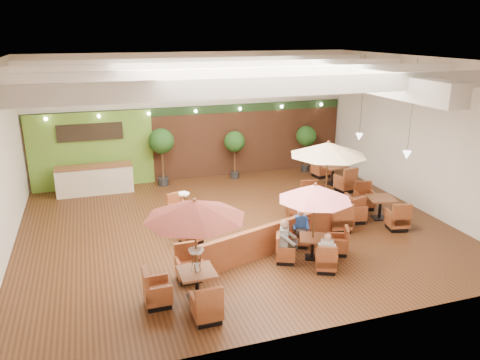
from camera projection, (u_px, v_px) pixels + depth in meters
name	position (u px, v px, depth m)	size (l,w,h in m)	color
room	(232.00, 114.00, 15.89)	(14.04, 14.00, 5.52)	#381E0F
service_counter	(95.00, 180.00, 18.96)	(3.00, 0.75, 1.18)	beige
booth_divider	(291.00, 232.00, 14.27)	(6.82, 0.18, 0.94)	brown
table_0	(193.00, 229.00, 11.03)	(2.53, 2.59, 2.67)	brown
table_1	(314.00, 207.00, 13.21)	(2.42, 2.42, 2.32)	brown
table_2	(325.00, 164.00, 15.83)	(2.76, 2.89, 2.85)	brown
table_3	(185.00, 217.00, 15.37)	(1.12, 2.73, 1.54)	brown
table_4	(373.00, 210.00, 16.37)	(1.92, 2.77, 1.00)	brown
table_5	(333.00, 175.00, 20.18)	(1.10, 2.92, 1.06)	brown
topiary_0	(161.00, 143.00, 19.58)	(1.06, 1.06, 2.47)	black
topiary_1	(235.00, 143.00, 20.61)	(0.92, 0.92, 2.15)	black
topiary_2	(306.00, 138.00, 21.63)	(0.93, 0.93, 2.16)	black
diner_0	(327.00, 247.00, 12.72)	(0.40, 0.39, 0.71)	silver
diner_1	(300.00, 224.00, 14.24)	(0.40, 0.36, 0.73)	#2954B4
diner_2	(286.00, 237.00, 13.21)	(0.46, 0.48, 0.86)	gray
diner_3	(340.00, 210.00, 15.31)	(0.39, 0.34, 0.73)	#2954B4
diner_4	(340.00, 209.00, 15.29)	(0.45, 0.38, 0.85)	silver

